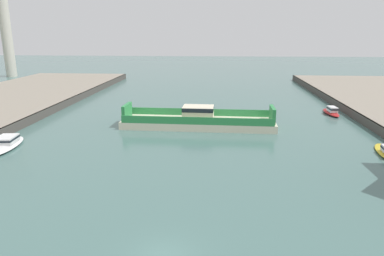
{
  "coord_description": "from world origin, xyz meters",
  "views": [
    {
      "loc": [
        3.29,
        -19.34,
        13.91
      ],
      "look_at": [
        0.0,
        24.4,
        2.0
      ],
      "focal_mm": 32.9,
      "sensor_mm": 36.0,
      "label": 1
    }
  ],
  "objects_px": {
    "chain_ferry": "(198,120)",
    "moored_boat_mid_left": "(331,111)",
    "moored_boat_near_right": "(6,144)",
    "smokestack_distant_b": "(5,20)"
  },
  "relations": [
    {
      "from": "chain_ferry",
      "to": "smokestack_distant_b",
      "type": "bearing_deg",
      "value": 137.57
    },
    {
      "from": "moored_boat_near_right",
      "to": "smokestack_distant_b",
      "type": "bearing_deg",
      "value": 120.15
    },
    {
      "from": "chain_ferry",
      "to": "moored_boat_near_right",
      "type": "distance_m",
      "value": 26.29
    },
    {
      "from": "chain_ferry",
      "to": "moored_boat_mid_left",
      "type": "xyz_separation_m",
      "value": [
        22.88,
        10.14,
        -0.46
      ]
    },
    {
      "from": "chain_ferry",
      "to": "moored_boat_mid_left",
      "type": "bearing_deg",
      "value": 23.9
    },
    {
      "from": "moored_boat_mid_left",
      "to": "smokestack_distant_b",
      "type": "bearing_deg",
      "value": 150.77
    },
    {
      "from": "chain_ferry",
      "to": "moored_boat_near_right",
      "type": "xyz_separation_m",
      "value": [
        -23.49,
        -11.8,
        -0.52
      ]
    },
    {
      "from": "moored_boat_mid_left",
      "to": "smokestack_distant_b",
      "type": "xyz_separation_m",
      "value": [
        -87.57,
        49.0,
        17.11
      ]
    },
    {
      "from": "chain_ferry",
      "to": "moored_boat_near_right",
      "type": "height_order",
      "value": "chain_ferry"
    },
    {
      "from": "chain_ferry",
      "to": "moored_boat_mid_left",
      "type": "height_order",
      "value": "chain_ferry"
    }
  ]
}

